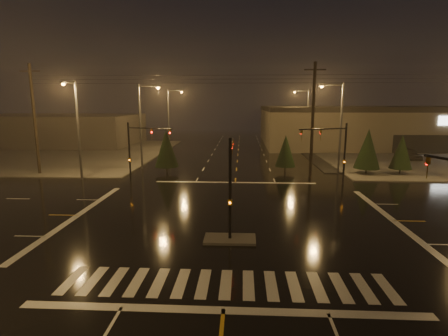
# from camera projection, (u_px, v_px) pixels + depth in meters

# --- Properties ---
(ground) EXTENTS (140.00, 140.00, 0.00)m
(ground) POSITION_uv_depth(u_px,v_px,m) (232.00, 218.00, 24.28)
(ground) COLOR black
(ground) RESTS_ON ground
(sidewalk_ne) EXTENTS (36.00, 36.00, 0.12)m
(sidewalk_ne) POSITION_uv_depth(u_px,v_px,m) (438.00, 156.00, 52.16)
(sidewalk_ne) COLOR #484641
(sidewalk_ne) RESTS_ON ground
(sidewalk_nw) EXTENTS (36.00, 36.00, 0.12)m
(sidewalk_nw) POSITION_uv_depth(u_px,v_px,m) (49.00, 153.00, 55.26)
(sidewalk_nw) COLOR #484641
(sidewalk_nw) RESTS_ON ground
(median_island) EXTENTS (3.00, 1.60, 0.15)m
(median_island) POSITION_uv_depth(u_px,v_px,m) (230.00, 239.00, 20.34)
(median_island) COLOR #484641
(median_island) RESTS_ON ground
(crosswalk) EXTENTS (15.00, 2.60, 0.01)m
(crosswalk) POSITION_uv_depth(u_px,v_px,m) (226.00, 284.00, 15.44)
(crosswalk) COLOR beige
(crosswalk) RESTS_ON ground
(stop_bar_near) EXTENTS (16.00, 0.50, 0.01)m
(stop_bar_near) POSITION_uv_depth(u_px,v_px,m) (223.00, 310.00, 13.48)
(stop_bar_near) COLOR beige
(stop_bar_near) RESTS_ON ground
(stop_bar_far) EXTENTS (16.00, 0.50, 0.01)m
(stop_bar_far) POSITION_uv_depth(u_px,v_px,m) (235.00, 182.00, 35.07)
(stop_bar_far) COLOR beige
(stop_bar_far) RESTS_ON ground
(retail_building) EXTENTS (60.20, 28.30, 7.20)m
(retail_building) POSITION_uv_depth(u_px,v_px,m) (422.00, 124.00, 66.89)
(retail_building) COLOR #716751
(retail_building) RESTS_ON ground
(commercial_block) EXTENTS (30.00, 18.00, 5.60)m
(commercial_block) POSITION_uv_depth(u_px,v_px,m) (56.00, 130.00, 66.79)
(commercial_block) COLOR #453F3D
(commercial_block) RESTS_ON ground
(signal_mast_median) EXTENTS (0.25, 4.59, 6.00)m
(signal_mast_median) POSITION_uv_depth(u_px,v_px,m) (231.00, 174.00, 20.57)
(signal_mast_median) COLOR black
(signal_mast_median) RESTS_ON ground
(signal_mast_ne) EXTENTS (4.84, 1.86, 6.00)m
(signal_mast_ne) POSITION_uv_depth(u_px,v_px,m) (336.00, 147.00, 33.03)
(signal_mast_ne) COLOR black
(signal_mast_ne) RESTS_ON ground
(signal_mast_nw) EXTENTS (4.84, 1.86, 6.00)m
(signal_mast_nw) POSITION_uv_depth(u_px,v_px,m) (138.00, 145.00, 34.02)
(signal_mast_nw) COLOR black
(signal_mast_nw) RESTS_ON ground
(streetlight_1) EXTENTS (2.77, 0.32, 10.00)m
(streetlight_1) POSITION_uv_depth(u_px,v_px,m) (143.00, 121.00, 41.45)
(streetlight_1) COLOR #38383A
(streetlight_1) RESTS_ON ground
(streetlight_2) EXTENTS (2.77, 0.32, 10.00)m
(streetlight_2) POSITION_uv_depth(u_px,v_px,m) (170.00, 116.00, 57.15)
(streetlight_2) COLOR #38383A
(streetlight_2) RESTS_ON ground
(streetlight_3) EXTENTS (2.77, 0.32, 10.00)m
(streetlight_3) POSITION_uv_depth(u_px,v_px,m) (338.00, 122.00, 38.33)
(streetlight_3) COLOR #38383A
(streetlight_3) RESTS_ON ground
(streetlight_4) EXTENTS (2.77, 0.32, 10.00)m
(streetlight_4) POSITION_uv_depth(u_px,v_px,m) (306.00, 115.00, 57.96)
(streetlight_4) COLOR #38383A
(streetlight_4) RESTS_ON ground
(streetlight_5) EXTENTS (0.32, 2.77, 10.00)m
(streetlight_5) POSITION_uv_depth(u_px,v_px,m) (76.00, 124.00, 35.01)
(streetlight_5) COLOR #38383A
(streetlight_5) RESTS_ON ground
(utility_pole_0) EXTENTS (2.20, 0.32, 12.00)m
(utility_pole_0) POSITION_uv_depth(u_px,v_px,m) (35.00, 119.00, 38.02)
(utility_pole_0) COLOR black
(utility_pole_0) RESTS_ON ground
(utility_pole_1) EXTENTS (2.20, 0.32, 12.00)m
(utility_pole_1) POSITION_uv_depth(u_px,v_px,m) (313.00, 120.00, 36.47)
(utility_pole_1) COLOR black
(utility_pole_1) RESTS_ON ground
(conifer_0) EXTENTS (2.80, 2.80, 5.08)m
(conifer_0) POSITION_uv_depth(u_px,v_px,m) (368.00, 149.00, 38.53)
(conifer_0) COLOR black
(conifer_0) RESTS_ON ground
(conifer_1) EXTENTS (2.39, 2.39, 4.44)m
(conifer_1) POSITION_uv_depth(u_px,v_px,m) (402.00, 152.00, 38.37)
(conifer_1) COLOR black
(conifer_1) RESTS_ON ground
(conifer_3) EXTENTS (2.70, 2.70, 4.91)m
(conifer_3) POSITION_uv_depth(u_px,v_px,m) (166.00, 148.00, 39.55)
(conifer_3) COLOR black
(conifer_3) RESTS_ON ground
(conifer_4) EXTENTS (2.31, 2.31, 4.32)m
(conifer_4) POSITION_uv_depth(u_px,v_px,m) (286.00, 151.00, 39.76)
(conifer_4) COLOR black
(conifer_4) RESTS_ON ground
(car_parked) EXTENTS (2.34, 4.98, 1.65)m
(car_parked) POSITION_uv_depth(u_px,v_px,m) (408.00, 154.00, 49.02)
(car_parked) COLOR black
(car_parked) RESTS_ON ground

